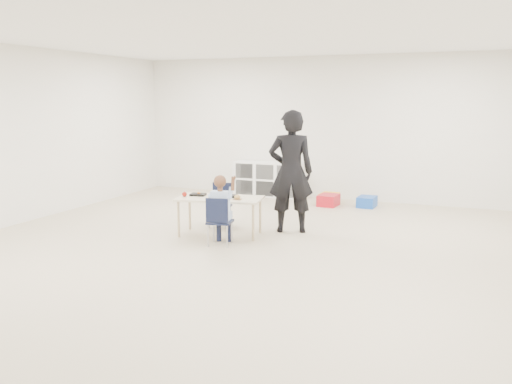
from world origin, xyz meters
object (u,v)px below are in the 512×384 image
at_px(table, 220,216).
at_px(chair_near, 220,221).
at_px(cubby_shelf, 268,179).
at_px(adult, 291,172).
at_px(child, 220,207).

height_order(table, chair_near, chair_near).
relative_size(cubby_shelf, adult, 0.77).
relative_size(table, chair_near, 1.95).
xyz_separation_m(chair_near, adult, (0.65, 1.07, 0.57)).
distance_m(chair_near, cubby_shelf, 3.84).
height_order(chair_near, cubby_shelf, cubby_shelf).
distance_m(table, chair_near, 0.55).
relative_size(table, adult, 0.72).
bearing_deg(cubby_shelf, child, -78.87).
bearing_deg(adult, table, 12.22).
height_order(table, cubby_shelf, cubby_shelf).
bearing_deg(chair_near, child, 0.00).
xyz_separation_m(chair_near, child, (0.00, 0.00, 0.19)).
xyz_separation_m(chair_near, cubby_shelf, (-0.74, 3.77, 0.01)).
bearing_deg(chair_near, adult, 48.51).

